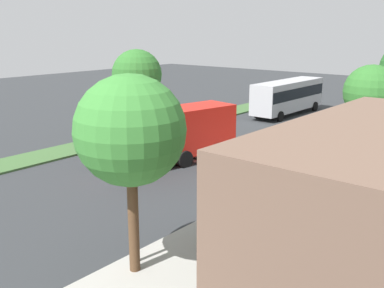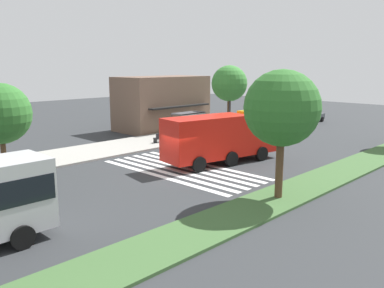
% 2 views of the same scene
% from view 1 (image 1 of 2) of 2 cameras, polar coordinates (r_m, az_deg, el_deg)
% --- Properties ---
extents(ground_plane, '(120.00, 120.00, 0.00)m').
position_cam_1_polar(ground_plane, '(32.79, 3.39, -0.85)').
color(ground_plane, '#2D3033').
extents(sidewalk, '(60.00, 5.82, 0.14)m').
position_cam_1_polar(sidewalk, '(28.32, 19.43, -4.03)').
color(sidewalk, '#9E9B93').
rests_on(sidewalk, ground_plane).
extents(median_strip, '(60.00, 3.00, 0.14)m').
position_cam_1_polar(median_strip, '(38.18, -6.67, 1.39)').
color(median_strip, '#3D6033').
rests_on(median_strip, ground_plane).
extents(crosswalk, '(4.95, 12.30, 0.01)m').
position_cam_1_polar(crosswalk, '(32.09, 2.41, -1.17)').
color(crosswalk, silver).
rests_on(crosswalk, ground_plane).
extents(fire_truck, '(9.85, 4.29, 3.74)m').
position_cam_1_polar(fire_truck, '(29.06, -3.13, 1.38)').
color(fire_truck, red).
rests_on(fire_truck, ground_plane).
extents(parked_car_west, '(4.56, 2.29, 1.71)m').
position_cam_1_polar(parked_car_west, '(41.32, 20.72, 2.70)').
color(parked_car_west, '#474C51').
rests_on(parked_car_west, ground_plane).
extents(transit_bus, '(10.78, 2.89, 3.50)m').
position_cam_1_polar(transit_bus, '(47.42, 12.21, 6.19)').
color(transit_bus, '#B2B2B7').
rests_on(transit_bus, ground_plane).
extents(bus_stop_shelter, '(3.50, 1.40, 2.46)m').
position_cam_1_polar(bus_stop_shelter, '(19.41, 5.27, -6.02)').
color(bus_stop_shelter, '#4C4C51').
rests_on(bus_stop_shelter, sidewalk).
extents(bench_near_shelter, '(1.60, 0.50, 0.90)m').
position_cam_1_polar(bench_near_shelter, '(23.08, 10.86, -6.26)').
color(bench_near_shelter, black).
rests_on(bench_near_shelter, sidewalk).
extents(street_lamp, '(0.36, 0.36, 6.31)m').
position_cam_1_polar(street_lamp, '(16.05, -7.71, -3.09)').
color(street_lamp, '#2D2D30').
rests_on(street_lamp, sidewalk).
extents(storefront_building, '(10.68, 6.14, 6.02)m').
position_cam_1_polar(storefront_building, '(14.48, 23.03, -9.74)').
color(storefront_building, brown).
rests_on(storefront_building, ground_plane).
extents(sidewalk_tree_center, '(4.06, 4.06, 6.03)m').
position_cam_1_polar(sidewalk_tree_center, '(35.76, 21.95, 6.17)').
color(sidewalk_tree_center, '#513823').
rests_on(sidewalk_tree_center, sidewalk).
extents(sidewalk_tree_far_east, '(3.83, 3.83, 7.14)m').
position_cam_1_polar(sidewalk_tree_far_east, '(15.14, -7.92, 1.62)').
color(sidewalk_tree_far_east, '#513823').
rests_on(sidewalk_tree_far_east, sidewalk).
extents(median_tree_far_west, '(4.09, 4.09, 6.97)m').
position_cam_1_polar(median_tree_far_west, '(37.28, -7.06, 8.80)').
color(median_tree_far_west, '#513823').
rests_on(median_tree_far_west, median_strip).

